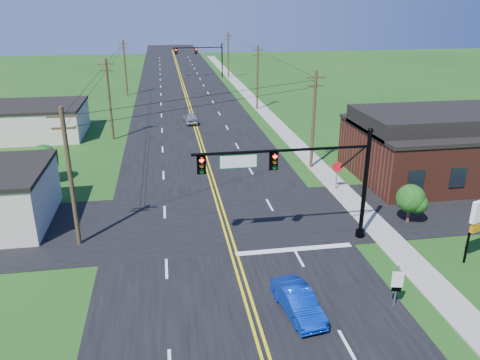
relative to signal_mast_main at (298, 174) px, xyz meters
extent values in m
plane|color=#184413|center=(-4.34, -8.00, -4.75)|extent=(260.00, 260.00, 0.00)
cube|color=black|center=(-4.34, 42.00, -4.73)|extent=(16.00, 220.00, 0.04)
cube|color=black|center=(-4.34, 4.00, -4.73)|extent=(70.00, 10.00, 0.04)
cube|color=gray|center=(6.16, 32.00, -4.71)|extent=(2.00, 160.00, 0.08)
cylinder|color=black|center=(4.46, 0.00, -1.15)|extent=(0.28, 0.28, 7.20)
cylinder|color=black|center=(4.46, 0.00, -4.50)|extent=(0.60, 0.60, 0.50)
sphere|color=black|center=(4.46, 0.00, 2.55)|extent=(0.36, 0.36, 0.36)
cylinder|color=black|center=(-1.04, 0.00, 1.55)|extent=(11.00, 0.18, 0.18)
cube|color=#045618|center=(-3.74, 0.00, 1.00)|extent=(2.30, 0.06, 0.85)
cylinder|color=black|center=(4.46, 72.00, -1.15)|extent=(0.28, 0.28, 7.20)
cylinder|color=black|center=(4.46, 72.00, -4.50)|extent=(0.60, 0.60, 0.50)
sphere|color=black|center=(4.46, 72.00, 2.55)|extent=(0.36, 0.36, 0.36)
cylinder|color=black|center=(-0.54, 72.00, 1.25)|extent=(10.00, 0.18, 0.18)
cube|color=#045618|center=(-3.74, 72.00, 0.70)|extent=(2.30, 0.06, 0.85)
cube|color=#512317|center=(15.66, 10.00, -2.55)|extent=(14.00, 11.00, 4.40)
cube|color=black|center=(15.66, 10.00, -0.20)|extent=(14.20, 11.20, 0.30)
cube|color=silver|center=(-23.34, 30.00, -3.05)|extent=(12.00, 9.00, 3.40)
cube|color=black|center=(-23.34, 30.00, -1.20)|extent=(12.20, 9.20, 0.30)
cylinder|color=#3A2D1A|center=(-13.84, 2.00, -0.25)|extent=(0.28, 0.28, 9.00)
cube|color=#3A2D1A|center=(-13.84, 2.00, 3.65)|extent=(1.80, 0.12, 0.12)
cube|color=#3A2D1A|center=(-13.84, 2.00, 2.95)|extent=(1.40, 0.12, 0.12)
cylinder|color=#3A2D1A|center=(-13.84, 27.00, -0.25)|extent=(0.28, 0.28, 9.00)
cube|color=#3A2D1A|center=(-13.84, 27.00, 3.65)|extent=(1.80, 0.12, 0.12)
cube|color=#3A2D1A|center=(-13.84, 27.00, 2.95)|extent=(1.40, 0.12, 0.12)
cylinder|color=#3A2D1A|center=(-13.84, 54.00, -0.25)|extent=(0.28, 0.28, 9.00)
cube|color=#3A2D1A|center=(-13.84, 54.00, 3.65)|extent=(1.80, 0.12, 0.12)
cube|color=#3A2D1A|center=(-13.84, 54.00, 2.95)|extent=(1.40, 0.12, 0.12)
cylinder|color=#3A2D1A|center=(5.46, 14.00, -0.25)|extent=(0.28, 0.28, 9.00)
cube|color=#3A2D1A|center=(5.46, 14.00, 3.65)|extent=(1.80, 0.12, 0.12)
cube|color=#3A2D1A|center=(5.46, 14.00, 2.95)|extent=(1.40, 0.12, 0.12)
cylinder|color=#3A2D1A|center=(5.46, 40.00, -0.25)|extent=(0.28, 0.28, 9.00)
cube|color=#3A2D1A|center=(5.46, 40.00, 3.65)|extent=(1.80, 0.12, 0.12)
cube|color=#3A2D1A|center=(5.46, 40.00, 2.95)|extent=(1.40, 0.12, 0.12)
cylinder|color=#3A2D1A|center=(5.46, 70.00, -0.25)|extent=(0.28, 0.28, 9.00)
cube|color=#3A2D1A|center=(5.46, 70.00, 3.65)|extent=(1.80, 0.12, 0.12)
cube|color=#3A2D1A|center=(5.46, 70.00, 2.95)|extent=(1.40, 0.12, 0.12)
cylinder|color=#3A2D1A|center=(11.66, 18.00, -3.83)|extent=(0.24, 0.24, 1.85)
sphere|color=#0F4111|center=(11.66, 18.00, -2.15)|extent=(3.00, 3.00, 3.00)
cylinder|color=#3A2D1A|center=(8.66, 1.50, -4.09)|extent=(0.24, 0.24, 1.32)
sphere|color=#0F4111|center=(8.66, 1.50, -2.89)|extent=(2.00, 2.00, 2.00)
cylinder|color=#3A2D1A|center=(-18.34, 14.00, -3.98)|extent=(0.24, 0.24, 1.54)
sphere|color=#0F4111|center=(-18.34, 14.00, -2.58)|extent=(2.40, 2.40, 2.40)
imported|color=#082FB0|center=(-1.91, -7.26, -4.09)|extent=(2.01, 4.20, 1.33)
imported|color=#9D9EA2|center=(-4.66, 33.09, -4.09)|extent=(1.98, 4.04, 1.33)
cylinder|color=slate|center=(3.16, -7.48, -3.56)|extent=(0.09, 0.09, 2.38)
cube|color=white|center=(3.16, -7.51, -2.86)|extent=(0.59, 0.16, 0.32)
cube|color=white|center=(3.16, -7.51, -3.29)|extent=(0.59, 0.16, 0.60)
cube|color=black|center=(3.16, -7.51, -3.72)|extent=(0.48, 0.14, 0.24)
cylinder|color=slate|center=(5.80, 8.22, -3.59)|extent=(0.09, 0.09, 2.31)
cylinder|color=red|center=(5.80, 8.19, -2.71)|extent=(0.87, 0.25, 0.88)
cylinder|color=black|center=(9.33, -4.14, -2.76)|extent=(0.20, 0.20, 3.97)
camera|label=1|loc=(-7.94, -26.11, 9.90)|focal=35.00mm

